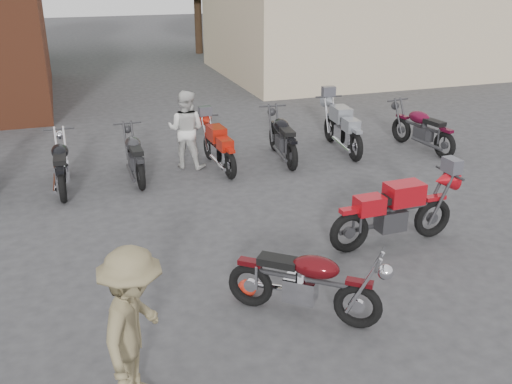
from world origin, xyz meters
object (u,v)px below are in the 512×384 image
object	(u,v)px
row_bike_6	(342,125)
sportbike	(396,209)
row_bike_5	(282,135)
helmet	(247,288)
row_bike_2	(61,162)
person_tan	(134,328)
person_light	(186,130)
row_bike_3	(134,153)
row_bike_7	(422,126)
vintage_motorcycle	(306,278)
row_bike_4	(218,144)

from	to	relation	value
row_bike_6	sportbike	bearing A→B (deg)	167.85
sportbike	row_bike_5	bearing A→B (deg)	90.32
helmet	row_bike_2	bearing A→B (deg)	114.40
row_bike_5	person_tan	bearing A→B (deg)	153.87
row_bike_6	person_light	bearing A→B (deg)	94.31
row_bike_5	row_bike_3	bearing A→B (deg)	98.33
person_tan	row_bike_7	distance (m)	9.92
vintage_motorcycle	helmet	size ratio (longest dim) A/B	7.38
row_bike_4	sportbike	bearing A→B (deg)	-162.76
vintage_motorcycle	person_light	xyz separation A→B (m)	(-0.17, 6.13, 0.29)
person_light	person_tan	bearing A→B (deg)	104.80
helmet	row_bike_5	size ratio (longest dim) A/B	0.13
person_light	row_bike_7	size ratio (longest dim) A/B	0.84
person_light	row_bike_3	xyz separation A→B (m)	(-1.18, -0.35, -0.30)
vintage_motorcycle	row_bike_3	size ratio (longest dim) A/B	1.03
row_bike_5	row_bike_7	xyz separation A→B (m)	(3.41, -0.38, -0.00)
sportbike	row_bike_5	size ratio (longest dim) A/B	1.05
vintage_motorcycle	helmet	distance (m)	0.99
sportbike	row_bike_7	bearing A→B (deg)	50.06
sportbike	row_bike_7	xyz separation A→B (m)	(3.26, 4.13, -0.03)
helmet	row_bike_7	size ratio (longest dim) A/B	0.13
helmet	row_bike_5	xyz separation A→B (m)	(2.54, 5.23, 0.47)
row_bike_5	person_light	bearing A→B (deg)	90.50
helmet	row_bike_3	world-z (taller)	row_bike_3
row_bike_4	row_bike_6	size ratio (longest dim) A/B	0.88
person_tan	person_light	bearing A→B (deg)	8.87
person_light	row_bike_5	world-z (taller)	person_light
vintage_motorcycle	row_bike_4	distance (m)	5.84
sportbike	row_bike_2	size ratio (longest dim) A/B	1.09
row_bike_2	vintage_motorcycle	bearing A→B (deg)	-152.06
row_bike_3	helmet	bearing A→B (deg)	-171.77
row_bike_7	person_tan	bearing A→B (deg)	120.54
row_bike_3	row_bike_7	xyz separation A→B (m)	(6.75, -0.23, 0.04)
person_tan	row_bike_4	world-z (taller)	person_tan
helmet	row_bike_2	distance (m)	5.44
row_bike_7	row_bike_5	bearing A→B (deg)	74.30
person_light	row_bike_5	bearing A→B (deg)	-154.14
person_light	helmet	bearing A→B (deg)	117.09
person_light	row_bike_3	size ratio (longest dim) A/B	0.90
person_light	row_bike_2	xyz separation A→B (m)	(-2.62, -0.49, -0.29)
row_bike_2	person_light	bearing A→B (deg)	-77.78
vintage_motorcycle	row_bike_7	distance (m)	7.75
sportbike	person_tan	bearing A→B (deg)	-154.53
row_bike_3	row_bike_5	world-z (taller)	row_bike_5
row_bike_3	row_bike_2	bearing A→B (deg)	94.98
vintage_motorcycle	sportbike	size ratio (longest dim) A/B	0.92
sportbike	row_bike_5	world-z (taller)	sportbike
helmet	row_bike_7	xyz separation A→B (m)	(5.96, 4.86, 0.46)
person_tan	row_bike_5	distance (m)	7.94
sportbike	row_bike_7	size ratio (longest dim) A/B	1.05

